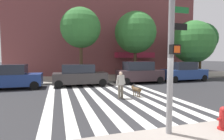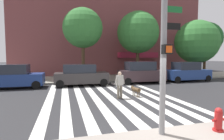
{
  "view_description": "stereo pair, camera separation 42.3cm",
  "coord_description": "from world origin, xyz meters",
  "px_view_note": "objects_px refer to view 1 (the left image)",
  "views": [
    {
      "loc": [
        -3.58,
        -5.12,
        2.54
      ],
      "look_at": [
        0.03,
        6.69,
        1.61
      ],
      "focal_mm": 28.68,
      "sensor_mm": 36.0,
      "label": 1
    },
    {
      "loc": [
        -3.18,
        -5.23,
        2.54
      ],
      "look_at": [
        0.03,
        6.69,
        1.61
      ],
      "focal_mm": 28.68,
      "sensor_mm": 36.0,
      "label": 2
    }
  ],
  "objects_px": {
    "street_tree_middle": "(135,33)",
    "dog_on_leash": "(136,89)",
    "traffic_light_pole": "(173,23)",
    "street_tree_further": "(193,42)",
    "street_tree_nearest": "(81,28)",
    "parked_car_fourth_in_line": "(184,72)",
    "parked_car_behind_first": "(80,75)",
    "street_tree_furthest": "(201,39)",
    "parked_car_near_curb": "(8,77)",
    "fire_hydrant": "(223,118)",
    "pedestrian_dog_walker": "(121,83)",
    "parked_car_third_in_line": "(139,73)"
  },
  "relations": [
    {
      "from": "street_tree_middle",
      "to": "dog_on_leash",
      "type": "bearing_deg",
      "value": -113.89
    },
    {
      "from": "traffic_light_pole",
      "to": "street_tree_middle",
      "type": "xyz_separation_m",
      "value": [
        5.27,
        14.3,
        1.75
      ]
    },
    {
      "from": "street_tree_further",
      "to": "street_tree_nearest",
      "type": "bearing_deg",
      "value": 178.45
    },
    {
      "from": "parked_car_fourth_in_line",
      "to": "parked_car_behind_first",
      "type": "bearing_deg",
      "value": 179.99
    },
    {
      "from": "street_tree_further",
      "to": "street_tree_furthest",
      "type": "distance_m",
      "value": 2.84
    },
    {
      "from": "dog_on_leash",
      "to": "parked_car_fourth_in_line",
      "type": "bearing_deg",
      "value": 33.79
    },
    {
      "from": "parked_car_fourth_in_line",
      "to": "street_tree_nearest",
      "type": "relative_size",
      "value": 0.64
    },
    {
      "from": "traffic_light_pole",
      "to": "street_tree_further",
      "type": "relative_size",
      "value": 0.87
    },
    {
      "from": "street_tree_further",
      "to": "parked_car_near_curb",
      "type": "bearing_deg",
      "value": -173.7
    },
    {
      "from": "street_tree_furthest",
      "to": "dog_on_leash",
      "type": "distance_m",
      "value": 16.37
    },
    {
      "from": "street_tree_middle",
      "to": "fire_hydrant",
      "type": "bearing_deg",
      "value": -103.22
    },
    {
      "from": "fire_hydrant",
      "to": "parked_car_behind_first",
      "type": "relative_size",
      "value": 0.17
    },
    {
      "from": "traffic_light_pole",
      "to": "street_tree_further",
      "type": "distance_m",
      "value": 17.9
    },
    {
      "from": "parked_car_near_curb",
      "to": "street_tree_further",
      "type": "relative_size",
      "value": 0.73
    },
    {
      "from": "traffic_light_pole",
      "to": "street_tree_nearest",
      "type": "distance_m",
      "value": 13.61
    },
    {
      "from": "parked_car_near_curb",
      "to": "pedestrian_dog_walker",
      "type": "bearing_deg",
      "value": -36.93
    },
    {
      "from": "fire_hydrant",
      "to": "street_tree_furthest",
      "type": "height_order",
      "value": "street_tree_furthest"
    },
    {
      "from": "parked_car_near_curb",
      "to": "street_tree_furthest",
      "type": "distance_m",
      "value": 22.23
    },
    {
      "from": "street_tree_nearest",
      "to": "dog_on_leash",
      "type": "bearing_deg",
      "value": -72.12
    },
    {
      "from": "traffic_light_pole",
      "to": "street_tree_furthest",
      "type": "xyz_separation_m",
      "value": [
        14.62,
        14.42,
        1.34
      ]
    },
    {
      "from": "parked_car_behind_first",
      "to": "traffic_light_pole",
      "type": "bearing_deg",
      "value": -82.35
    },
    {
      "from": "fire_hydrant",
      "to": "dog_on_leash",
      "type": "distance_m",
      "value": 5.96
    },
    {
      "from": "traffic_light_pole",
      "to": "dog_on_leash",
      "type": "bearing_deg",
      "value": 75.56
    },
    {
      "from": "street_tree_nearest",
      "to": "parked_car_fourth_in_line",
      "type": "bearing_deg",
      "value": -13.48
    },
    {
      "from": "fire_hydrant",
      "to": "dog_on_leash",
      "type": "relative_size",
      "value": 0.74
    },
    {
      "from": "traffic_light_pole",
      "to": "street_tree_further",
      "type": "height_order",
      "value": "street_tree_further"
    },
    {
      "from": "parked_car_behind_first",
      "to": "street_tree_nearest",
      "type": "bearing_deg",
      "value": 79.53
    },
    {
      "from": "parked_car_behind_first",
      "to": "street_tree_furthest",
      "type": "height_order",
      "value": "street_tree_furthest"
    },
    {
      "from": "parked_car_third_in_line",
      "to": "fire_hydrant",
      "type": "bearing_deg",
      "value": -101.9
    },
    {
      "from": "parked_car_third_in_line",
      "to": "street_tree_furthest",
      "type": "relative_size",
      "value": 0.65
    },
    {
      "from": "parked_car_near_curb",
      "to": "parked_car_behind_first",
      "type": "height_order",
      "value": "parked_car_near_curb"
    },
    {
      "from": "dog_on_leash",
      "to": "parked_car_third_in_line",
      "type": "bearing_deg",
      "value": 62.38
    },
    {
      "from": "pedestrian_dog_walker",
      "to": "street_tree_middle",
      "type": "bearing_deg",
      "value": 60.8
    },
    {
      "from": "traffic_light_pole",
      "to": "fire_hydrant",
      "type": "distance_m",
      "value": 3.54
    },
    {
      "from": "traffic_light_pole",
      "to": "dog_on_leash",
      "type": "relative_size",
      "value": 5.62
    },
    {
      "from": "traffic_light_pole",
      "to": "pedestrian_dog_walker",
      "type": "height_order",
      "value": "traffic_light_pole"
    },
    {
      "from": "dog_on_leash",
      "to": "street_tree_middle",
      "type": "bearing_deg",
      "value": 66.11
    },
    {
      "from": "parked_car_third_in_line",
      "to": "street_tree_nearest",
      "type": "bearing_deg",
      "value": 154.7
    },
    {
      "from": "parked_car_behind_first",
      "to": "street_tree_nearest",
      "type": "xyz_separation_m",
      "value": [
        0.46,
        2.47,
        4.44
      ]
    },
    {
      "from": "dog_on_leash",
      "to": "street_tree_furthest",
      "type": "bearing_deg",
      "value": 33.47
    },
    {
      "from": "fire_hydrant",
      "to": "parked_car_near_curb",
      "type": "bearing_deg",
      "value": 128.32
    },
    {
      "from": "traffic_light_pole",
      "to": "parked_car_behind_first",
      "type": "xyz_separation_m",
      "value": [
        -1.47,
        10.98,
        -2.6
      ]
    },
    {
      "from": "street_tree_further",
      "to": "dog_on_leash",
      "type": "bearing_deg",
      "value": -145.47
    },
    {
      "from": "parked_car_fourth_in_line",
      "to": "street_tree_nearest",
      "type": "height_order",
      "value": "street_tree_nearest"
    },
    {
      "from": "parked_car_third_in_line",
      "to": "street_tree_middle",
      "type": "bearing_deg",
      "value": 72.44
    },
    {
      "from": "parked_car_fourth_in_line",
      "to": "dog_on_leash",
      "type": "relative_size",
      "value": 4.48
    },
    {
      "from": "dog_on_leash",
      "to": "parked_car_near_curb",
      "type": "bearing_deg",
      "value": 148.2
    },
    {
      "from": "street_tree_further",
      "to": "traffic_light_pole",
      "type": "bearing_deg",
      "value": -132.93
    },
    {
      "from": "parked_car_third_in_line",
      "to": "street_tree_middle",
      "type": "height_order",
      "value": "street_tree_middle"
    },
    {
      "from": "street_tree_further",
      "to": "dog_on_leash",
      "type": "relative_size",
      "value": 6.43
    }
  ]
}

